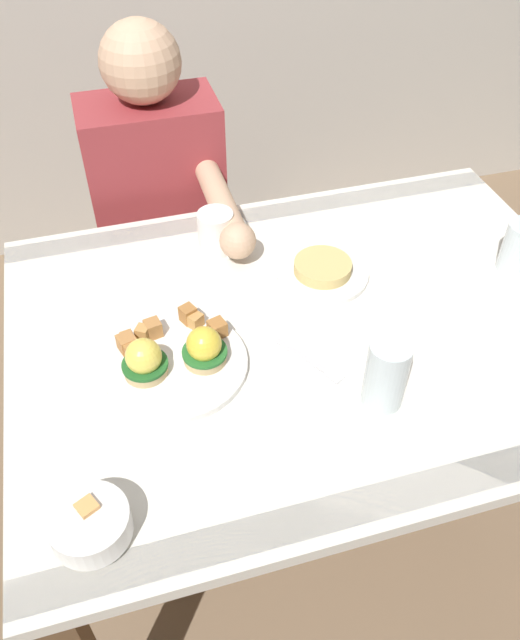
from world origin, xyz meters
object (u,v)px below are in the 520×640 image
(fruit_bowl, at_px, (91,525))
(water_glass_near, at_px, (386,376))
(eggs_benedict_plate, at_px, (174,357))
(fork, at_px, (313,363))
(dining_table, at_px, (313,359))
(water_glass_far, at_px, (520,250))
(side_plate, at_px, (322,271))
(coffee_mug, at_px, (217,230))
(diner_person, at_px, (162,213))

(fruit_bowl, height_order, water_glass_near, water_glass_near)
(eggs_benedict_plate, xyz_separation_m, water_glass_near, (0.34, -0.18, 0.04))
(eggs_benedict_plate, bearing_deg, fork, -14.79)
(water_glass_near, bearing_deg, fruit_bowl, -166.90)
(fork, bearing_deg, dining_table, 66.93)
(water_glass_far, distance_m, side_plate, 0.43)
(coffee_mug, bearing_deg, dining_table, -65.86)
(dining_table, height_order, fruit_bowl, fruit_bowl)
(dining_table, relative_size, fork, 8.52)
(fork, xyz_separation_m, water_glass_near, (0.09, -0.11, 0.06))
(dining_table, relative_size, coffee_mug, 10.77)
(dining_table, distance_m, diner_person, 0.64)
(dining_table, height_order, diner_person, diner_person)
(coffee_mug, bearing_deg, diner_person, 105.42)
(coffee_mug, height_order, fork, coffee_mug)
(dining_table, bearing_deg, water_glass_far, 5.30)
(dining_table, xyz_separation_m, eggs_benedict_plate, (-0.29, -0.04, 0.13))
(eggs_benedict_plate, bearing_deg, water_glass_far, 5.93)
(water_glass_near, relative_size, side_plate, 0.68)
(coffee_mug, relative_size, water_glass_near, 0.81)
(fruit_bowl, distance_m, water_glass_far, 1.02)
(coffee_mug, distance_m, side_plate, 0.25)
(eggs_benedict_plate, height_order, fork, eggs_benedict_plate)
(coffee_mug, xyz_separation_m, water_glass_far, (0.61, -0.25, 0.00))
(dining_table, bearing_deg, diner_person, 109.80)
(dining_table, xyz_separation_m, fruit_bowl, (-0.47, -0.34, 0.14))
(fruit_bowl, distance_m, fork, 0.49)
(fork, bearing_deg, diner_person, 103.85)
(dining_table, xyz_separation_m, fork, (-0.04, -0.10, 0.11))
(coffee_mug, bearing_deg, fruit_bowl, -118.28)
(fork, relative_size, diner_person, 0.12)
(fork, bearing_deg, water_glass_far, 15.65)
(side_plate, distance_m, diner_person, 0.55)
(fruit_bowl, bearing_deg, water_glass_far, 21.86)
(fork, bearing_deg, fruit_bowl, -151.25)
(fork, height_order, side_plate, side_plate)
(eggs_benedict_plate, distance_m, diner_person, 0.65)
(water_glass_far, relative_size, side_plate, 0.57)
(fork, distance_m, side_plate, 0.26)
(coffee_mug, xyz_separation_m, diner_person, (-0.08, 0.31, -0.14))
(water_glass_far, bearing_deg, eggs_benedict_plate, -174.07)
(water_glass_far, bearing_deg, fruit_bowl, -158.14)
(diner_person, bearing_deg, water_glass_near, -72.22)
(coffee_mug, relative_size, water_glass_far, 0.98)
(water_glass_near, bearing_deg, dining_table, 101.93)
(water_glass_far, height_order, side_plate, water_glass_far)
(fruit_bowl, relative_size, fork, 0.85)
(side_plate, bearing_deg, fork, -114.07)
(water_glass_far, bearing_deg, coffee_mug, 157.72)
(eggs_benedict_plate, distance_m, coffee_mug, 0.37)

